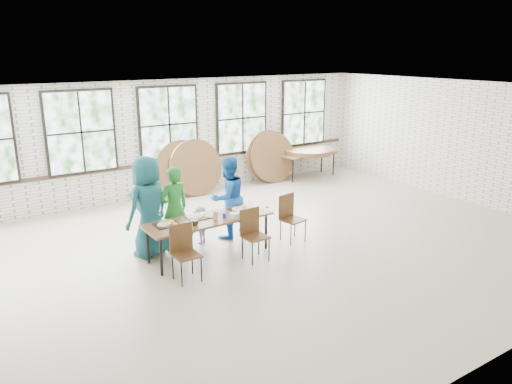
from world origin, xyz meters
The scene contains 13 objects.
room centered at (0.00, 4.44, 1.83)m, with size 12.00×12.00×12.00m.
dining_table centered at (-1.10, 0.32, 0.69)m, with size 2.42×0.86×0.74m.
chair_near_left centered at (-1.90, -0.29, 0.56)m, with size 0.42×0.41×0.95m.
chair_near_right centered at (-0.49, -0.22, 0.56)m, with size 0.43×0.42×0.95m.
chair_spare centered at (0.64, 0.15, 0.56)m, with size 0.49×0.47×0.95m.
adult_teal centered at (-1.99, 0.97, 0.95)m, with size 0.93×0.60×1.90m, color #19555F.
adult_green centered at (-1.48, 0.97, 0.82)m, with size 0.60×0.39×1.65m, color #217C29.
toddler centered at (-0.93, 0.97, 0.38)m, with size 0.49×0.28×0.76m, color #151E42.
adult_blue centered at (-0.30, 0.97, 0.84)m, with size 0.82×0.64×1.68m, color blue.
storage_table centered at (4.22, 3.95, 0.69)m, with size 1.86×0.91×0.74m.
tabletop_clutter centered at (-1.02, 0.29, 0.77)m, with size 1.99×0.64×0.11m.
round_tops_stacked centered at (4.22, 3.95, 0.80)m, with size 1.50×1.50×0.13m.
round_tops_leaning centered at (1.69, 4.14, 0.73)m, with size 4.30×0.50×1.50m.
Camera 1 is at (-5.15, -7.38, 3.74)m, focal length 35.00 mm.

